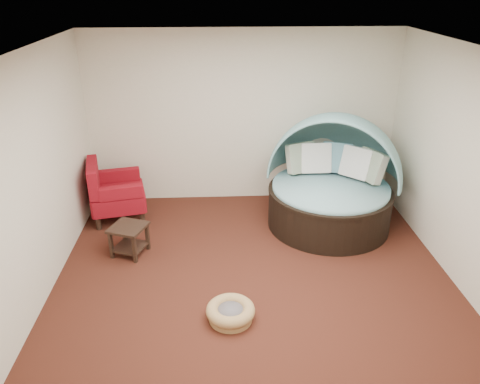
{
  "coord_description": "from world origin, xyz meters",
  "views": [
    {
      "loc": [
        -0.44,
        -4.86,
        3.5
      ],
      "look_at": [
        -0.15,
        0.6,
        0.96
      ],
      "focal_mm": 35.0,
      "sensor_mm": 36.0,
      "label": 1
    }
  ],
  "objects_px": {
    "red_armchair": "(113,192)",
    "side_table": "(129,236)",
    "canopy_daybed": "(333,175)",
    "pet_basket": "(231,312)"
  },
  "relations": [
    {
      "from": "pet_basket",
      "to": "red_armchair",
      "type": "height_order",
      "value": "red_armchair"
    },
    {
      "from": "side_table",
      "to": "red_armchair",
      "type": "bearing_deg",
      "value": 110.26
    },
    {
      "from": "pet_basket",
      "to": "canopy_daybed",
      "type": "bearing_deg",
      "value": 54.0
    },
    {
      "from": "canopy_daybed",
      "to": "side_table",
      "type": "xyz_separation_m",
      "value": [
        -2.95,
        -0.77,
        -0.51
      ]
    },
    {
      "from": "canopy_daybed",
      "to": "red_armchair",
      "type": "distance_m",
      "value": 3.38
    },
    {
      "from": "canopy_daybed",
      "to": "pet_basket",
      "type": "height_order",
      "value": "canopy_daybed"
    },
    {
      "from": "pet_basket",
      "to": "side_table",
      "type": "bearing_deg",
      "value": 132.75
    },
    {
      "from": "canopy_daybed",
      "to": "pet_basket",
      "type": "xyz_separation_m",
      "value": [
        -1.61,
        -2.22,
        -0.69
      ]
    },
    {
      "from": "pet_basket",
      "to": "red_armchair",
      "type": "relative_size",
      "value": 0.66
    },
    {
      "from": "red_armchair",
      "to": "side_table",
      "type": "distance_m",
      "value": 1.17
    }
  ]
}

